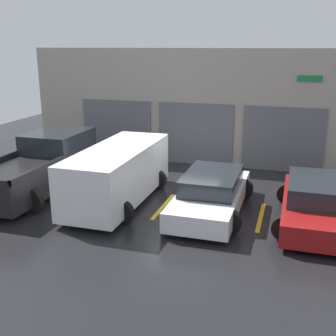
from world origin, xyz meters
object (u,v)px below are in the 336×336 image
at_px(sedan_white, 211,193).
at_px(sedan_side, 118,173).
at_px(van_right, 317,203).
at_px(pickup_truck, 42,166).

distance_m(sedan_white, sedan_side, 3.00).
xyz_separation_m(sedan_white, van_right, (2.97, -0.00, 0.02)).
distance_m(pickup_truck, sedan_side, 2.99).
xyz_separation_m(sedan_white, sedan_side, (-2.97, -0.03, 0.38)).
bearing_deg(van_right, sedan_side, -179.74).
relative_size(sedan_white, sedan_side, 0.89).
bearing_deg(sedan_white, van_right, -0.01).
relative_size(pickup_truck, sedan_side, 1.07).
bearing_deg(sedan_side, pickup_truck, 174.07).
distance_m(pickup_truck, sedan_white, 5.96).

